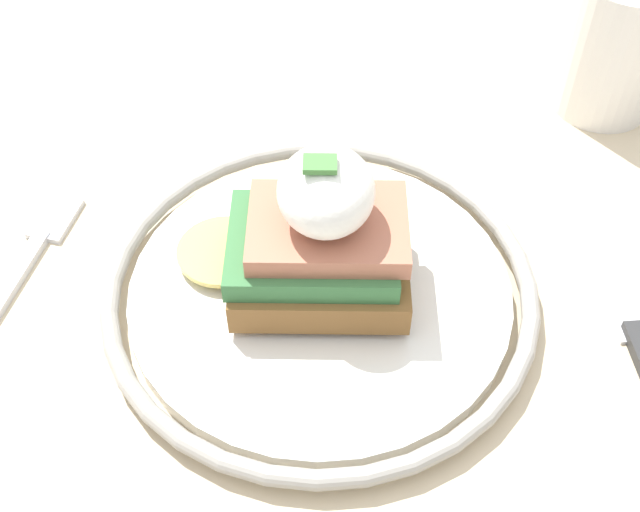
{
  "coord_description": "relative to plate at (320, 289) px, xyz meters",
  "views": [
    {
      "loc": [
        0.02,
        -0.27,
        1.09
      ],
      "look_at": [
        0.01,
        0.01,
        0.78
      ],
      "focal_mm": 45.0,
      "sensor_mm": 36.0,
      "label": 1
    }
  ],
  "objects": [
    {
      "name": "dining_table",
      "position": [
        -0.01,
        -0.01,
        -0.13
      ],
      "size": [
        1.1,
        0.66,
        0.74
      ],
      "color": "#C6B28E",
      "rests_on": "ground_plane"
    },
    {
      "name": "plate",
      "position": [
        0.0,
        0.0,
        0.0
      ],
      "size": [
        0.24,
        0.24,
        0.02
      ],
      "color": "silver",
      "rests_on": "dining_table"
    },
    {
      "name": "sandwich",
      "position": [
        -0.0,
        0.0,
        0.04
      ],
      "size": [
        0.13,
        0.08,
        0.09
      ],
      "color": "brown",
      "rests_on": "plate"
    },
    {
      "name": "fork",
      "position": [
        -0.17,
        0.01,
        -0.01
      ],
      "size": [
        0.05,
        0.15,
        0.0
      ],
      "color": "silver",
      "rests_on": "dining_table"
    },
    {
      "name": "knife",
      "position": [
        0.17,
        -0.02,
        -0.01
      ],
      "size": [
        0.03,
        0.2,
        0.01
      ],
      "color": "#2D2D2D",
      "rests_on": "dining_table"
    },
    {
      "name": "cup",
      "position": [
        0.19,
        0.18,
        0.04
      ],
      "size": [
        0.07,
        0.07,
        0.09
      ],
      "color": "white",
      "rests_on": "dining_table"
    }
  ]
}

